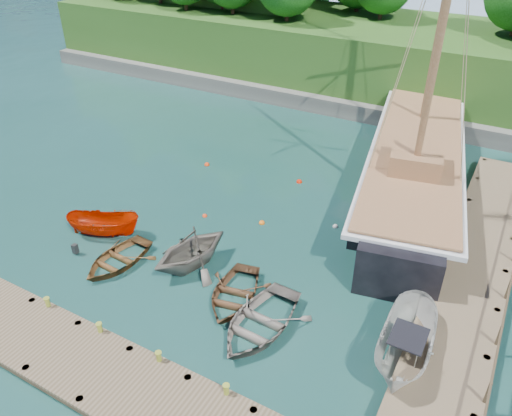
# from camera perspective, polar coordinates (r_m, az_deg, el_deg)

# --- Properties ---
(ground) EXTENTS (160.00, 160.00, 0.00)m
(ground) POSITION_cam_1_polar(r_m,az_deg,el_deg) (24.17, -6.98, -8.00)
(ground) COLOR #12362E
(ground) RESTS_ON ground
(dock_near) EXTENTS (20.00, 3.20, 1.10)m
(dock_near) POSITION_cam_1_polar(r_m,az_deg,el_deg) (19.57, -13.64, -19.61)
(dock_near) COLOR brown
(dock_near) RESTS_ON ground
(dock_east) EXTENTS (3.20, 24.00, 1.10)m
(dock_east) POSITION_cam_1_polar(r_m,az_deg,el_deg) (26.29, 23.79, -5.99)
(dock_east) COLOR brown
(dock_east) RESTS_ON ground
(bollard_0) EXTENTS (0.26, 0.26, 0.45)m
(bollard_0) POSITION_cam_1_polar(r_m,az_deg,el_deg) (23.88, -22.32, -11.35)
(bollard_0) COLOR olive
(bollard_0) RESTS_ON ground
(bollard_1) EXTENTS (0.26, 0.26, 0.45)m
(bollard_1) POSITION_cam_1_polar(r_m,az_deg,el_deg) (22.06, -17.09, -14.41)
(bollard_1) COLOR olive
(bollard_1) RESTS_ON ground
(bollard_2) EXTENTS (0.26, 0.26, 0.45)m
(bollard_2) POSITION_cam_1_polar(r_m,az_deg,el_deg) (20.51, -10.81, -17.82)
(bollard_2) COLOR olive
(bollard_2) RESTS_ON ground
(bollard_3) EXTENTS (0.26, 0.26, 0.45)m
(bollard_3) POSITION_cam_1_polar(r_m,az_deg,el_deg) (19.31, -3.34, -21.46)
(bollard_3) COLOR olive
(bollard_3) RESTS_ON ground
(rowboat_0) EXTENTS (3.04, 4.07, 0.81)m
(rowboat_0) POSITION_cam_1_polar(r_m,az_deg,el_deg) (25.79, -15.49, -6.14)
(rowboat_0) COLOR brown
(rowboat_0) RESTS_ON ground
(rowboat_1) EXTENTS (4.65, 5.04, 2.22)m
(rowboat_1) POSITION_cam_1_polar(r_m,az_deg,el_deg) (24.98, -7.34, -6.48)
(rowboat_1) COLOR #655E54
(rowboat_1) RESTS_ON ground
(rowboat_2) EXTENTS (3.64, 4.54, 0.84)m
(rowboat_2) POSITION_cam_1_polar(r_m,az_deg,el_deg) (22.98, -2.56, -10.30)
(rowboat_2) COLOR #4E321D
(rowboat_2) RESTS_ON ground
(rowboat_3) EXTENTS (3.66, 4.96, 0.99)m
(rowboat_3) POSITION_cam_1_polar(r_m,az_deg,el_deg) (21.66, 0.39, -13.57)
(rowboat_3) COLOR slate
(rowboat_3) RESTS_ON ground
(motorboat_orange) EXTENTS (4.23, 2.94, 1.53)m
(motorboat_orange) POSITION_cam_1_polar(r_m,az_deg,el_deg) (28.01, -16.78, -2.94)
(motorboat_orange) COLOR #BD2000
(motorboat_orange) RESTS_ON ground
(cabin_boat_white) EXTENTS (2.28, 5.38, 2.04)m
(cabin_boat_white) POSITION_cam_1_polar(r_m,az_deg,el_deg) (21.26, 16.42, -16.52)
(cabin_boat_white) COLOR beige
(cabin_boat_white) RESTS_ON ground
(schooner) EXTENTS (9.19, 28.93, 21.62)m
(schooner) POSITION_cam_1_polar(r_m,az_deg,el_deg) (32.46, 17.60, 4.55)
(schooner) COLOR black
(schooner) RESTS_ON ground
(mooring_buoy_0) EXTENTS (0.28, 0.28, 0.28)m
(mooring_buoy_0) POSITION_cam_1_polar(r_m,az_deg,el_deg) (28.86, -13.59, -1.26)
(mooring_buoy_0) COLOR silver
(mooring_buoy_0) RESTS_ON ground
(mooring_buoy_1) EXTENTS (0.28, 0.28, 0.28)m
(mooring_buoy_1) POSITION_cam_1_polar(r_m,az_deg,el_deg) (28.44, -5.88, -0.96)
(mooring_buoy_1) COLOR #F74015
(mooring_buoy_1) RESTS_ON ground
(mooring_buoy_2) EXTENTS (0.33, 0.33, 0.33)m
(mooring_buoy_2) POSITION_cam_1_polar(r_m,az_deg,el_deg) (27.71, 0.67, -1.77)
(mooring_buoy_2) COLOR orange
(mooring_buoy_2) RESTS_ON ground
(mooring_buoy_3) EXTENTS (0.29, 0.29, 0.29)m
(mooring_buoy_3) POSITION_cam_1_polar(r_m,az_deg,el_deg) (27.76, 9.05, -2.15)
(mooring_buoy_3) COLOR silver
(mooring_buoy_3) RESTS_ON ground
(mooring_buoy_4) EXTENTS (0.34, 0.34, 0.34)m
(mooring_buoy_4) POSITION_cam_1_polar(r_m,az_deg,el_deg) (33.86, -5.63, 4.90)
(mooring_buoy_4) COLOR #F2380B
(mooring_buoy_4) RESTS_ON ground
(mooring_buoy_5) EXTENTS (0.36, 0.36, 0.36)m
(mooring_buoy_5) POSITION_cam_1_polar(r_m,az_deg,el_deg) (31.75, 4.96, 2.94)
(mooring_buoy_5) COLOR red
(mooring_buoy_5) RESTS_ON ground
(headland) EXTENTS (51.00, 19.31, 12.90)m
(headland) POSITION_cam_1_polar(r_m,az_deg,el_deg) (52.86, 1.43, 21.51)
(headland) COLOR #474744
(headland) RESTS_ON ground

